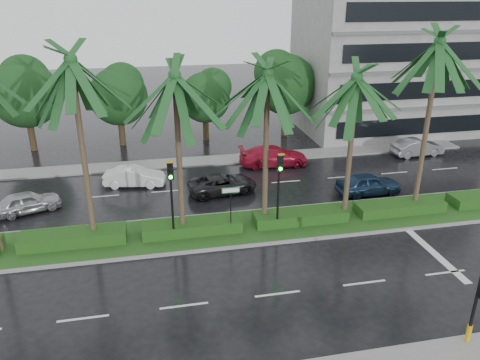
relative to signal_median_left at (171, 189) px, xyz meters
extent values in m
plane|color=black|center=(4.00, -0.30, -3.00)|extent=(120.00, 120.00, 0.00)
cube|color=gray|center=(4.00, 11.70, -2.94)|extent=(40.00, 2.00, 0.12)
cube|color=gray|center=(4.00, 0.70, -2.93)|extent=(36.00, 4.00, 0.14)
cube|color=#22541C|center=(4.00, 0.70, -2.85)|extent=(35.60, 3.70, 0.02)
cube|color=#124015|center=(-5.00, 0.70, -2.55)|extent=(5.20, 1.40, 0.60)
cube|color=#124015|center=(1.00, 0.70, -2.55)|extent=(5.20, 1.40, 0.60)
cube|color=#124015|center=(7.00, 0.70, -2.55)|extent=(5.20, 1.40, 0.60)
cube|color=#124015|center=(13.00, 0.70, -2.55)|extent=(5.20, 1.40, 0.60)
cube|color=silver|center=(-8.00, 6.70, -2.99)|extent=(2.00, 0.12, 0.01)
cube|color=silver|center=(-4.00, -5.30, -2.99)|extent=(2.00, 0.12, 0.01)
cube|color=silver|center=(-4.00, 6.70, -2.99)|extent=(2.00, 0.12, 0.01)
cube|color=silver|center=(0.00, -5.30, -2.99)|extent=(2.00, 0.12, 0.01)
cube|color=silver|center=(0.00, 6.70, -2.99)|extent=(2.00, 0.12, 0.01)
cube|color=silver|center=(4.00, -5.30, -2.99)|extent=(2.00, 0.12, 0.01)
cube|color=silver|center=(4.00, 6.70, -2.99)|extent=(2.00, 0.12, 0.01)
cube|color=silver|center=(8.00, -5.30, -2.99)|extent=(2.00, 0.12, 0.01)
cube|color=silver|center=(8.00, 6.70, -2.99)|extent=(2.00, 0.12, 0.01)
cube|color=silver|center=(12.00, -5.30, -2.99)|extent=(2.00, 0.12, 0.01)
cube|color=silver|center=(12.00, 6.70, -2.99)|extent=(2.00, 0.12, 0.01)
cube|color=silver|center=(16.00, 6.70, -2.99)|extent=(2.00, 0.12, 0.01)
cube|color=silver|center=(20.00, 6.70, -2.99)|extent=(2.00, 0.12, 0.01)
cube|color=silver|center=(12.50, -3.30, -2.99)|extent=(0.40, 6.00, 0.01)
cylinder|color=#3D3323|center=(-4.00, 0.80, 1.70)|extent=(0.28, 0.28, 9.09)
cylinder|color=#3D3323|center=(-4.00, 0.80, -2.63)|extent=(0.40, 0.40, 0.44)
cylinder|color=#3D3323|center=(0.50, 0.60, 1.30)|extent=(0.28, 0.28, 8.29)
cylinder|color=#3D3323|center=(0.50, 0.60, -2.63)|extent=(0.40, 0.40, 0.44)
cylinder|color=#3D3323|center=(5.00, 0.90, 1.25)|extent=(0.28, 0.28, 8.20)
cylinder|color=#3D3323|center=(5.00, 0.90, -2.63)|extent=(0.40, 0.40, 0.44)
cylinder|color=#3D3323|center=(9.50, 0.50, 1.10)|extent=(0.28, 0.28, 7.89)
cylinder|color=#3D3323|center=(9.50, 0.50, -2.63)|extent=(0.40, 0.40, 0.44)
cylinder|color=#3D3323|center=(14.00, 0.80, 1.91)|extent=(0.28, 0.28, 9.51)
cylinder|color=#3D3323|center=(14.00, 0.80, -2.63)|extent=(0.40, 0.40, 0.44)
cylinder|color=black|center=(10.00, -9.60, -1.18)|extent=(0.12, 0.12, 3.40)
cylinder|color=gold|center=(10.00, -9.60, -2.53)|extent=(0.18, 0.18, 0.70)
cylinder|color=black|center=(0.00, 0.10, -1.15)|extent=(0.12, 0.12, 3.40)
cube|color=black|center=(0.00, -0.08, 1.00)|extent=(0.30, 0.18, 0.90)
cube|color=gold|center=(0.00, -0.20, 1.48)|extent=(0.34, 0.12, 0.06)
cylinder|color=black|center=(0.00, -0.18, 1.30)|extent=(0.18, 0.04, 0.18)
cylinder|color=black|center=(0.00, -0.18, 1.00)|extent=(0.18, 0.04, 0.18)
cylinder|color=#0CE519|center=(0.00, -0.18, 0.70)|extent=(0.18, 0.04, 0.18)
cylinder|color=black|center=(5.50, 0.10, -1.15)|extent=(0.12, 0.12, 3.40)
cube|color=black|center=(5.50, -0.08, 1.00)|extent=(0.30, 0.18, 0.90)
cube|color=gold|center=(5.50, -0.20, 1.48)|extent=(0.34, 0.12, 0.06)
cylinder|color=black|center=(5.50, -0.18, 1.30)|extent=(0.18, 0.04, 0.18)
cylinder|color=black|center=(5.50, -0.18, 1.00)|extent=(0.18, 0.04, 0.18)
cylinder|color=#0CE519|center=(5.50, -0.18, 0.70)|extent=(0.18, 0.04, 0.18)
cylinder|color=black|center=(3.00, 0.20, -1.55)|extent=(0.06, 0.06, 2.60)
cube|color=#0C5926|center=(3.00, 0.17, -0.40)|extent=(0.95, 0.04, 0.30)
cube|color=white|center=(3.00, 0.15, -0.40)|extent=(0.85, 0.01, 0.22)
cylinder|color=#332917|center=(-10.00, 17.20, -1.73)|extent=(0.52, 0.52, 2.53)
sphere|color=#153714|center=(-10.00, 17.20, 1.56)|extent=(5.21, 5.21, 5.21)
sphere|color=#153714|center=(-10.00, 17.50, 2.57)|extent=(3.90, 3.90, 3.90)
cylinder|color=#332917|center=(-3.00, 17.20, -1.87)|extent=(0.52, 0.52, 2.26)
sphere|color=#153714|center=(-3.00, 17.20, 1.07)|extent=(4.65, 4.65, 4.65)
sphere|color=#153714|center=(-3.00, 17.50, 1.98)|extent=(3.49, 3.49, 3.49)
cylinder|color=#332917|center=(4.00, 17.20, -1.98)|extent=(0.52, 0.52, 2.04)
sphere|color=#153714|center=(4.00, 17.20, 0.68)|extent=(4.20, 4.20, 4.20)
sphere|color=#153714|center=(4.00, 17.50, 1.49)|extent=(3.15, 3.15, 3.15)
cylinder|color=#332917|center=(11.00, 17.20, -1.75)|extent=(0.52, 0.52, 2.50)
sphere|color=#153714|center=(11.00, 17.20, 1.50)|extent=(5.14, 5.14, 5.14)
sphere|color=#153714|center=(11.00, 17.50, 2.50)|extent=(3.86, 3.86, 3.86)
cylinder|color=#332917|center=(18.00, 17.20, -1.86)|extent=(0.52, 0.52, 2.27)
sphere|color=#153714|center=(18.00, 17.20, 1.09)|extent=(4.68, 4.68, 4.68)
sphere|color=#153714|center=(18.00, 17.50, 2.00)|extent=(3.51, 3.51, 3.51)
cube|color=slate|center=(21.00, 17.70, 3.00)|extent=(16.00, 10.00, 12.00)
imported|color=#A5A9AC|center=(-8.08, 5.30, -2.37)|extent=(2.70, 3.98, 1.26)
imported|color=white|center=(-2.00, 8.06, -2.35)|extent=(2.02, 4.10, 1.29)
imported|color=black|center=(3.50, 5.77, -2.39)|extent=(2.63, 4.62, 1.22)
imported|color=#A5122C|center=(8.00, 9.96, -2.27)|extent=(2.27, 5.09, 1.45)
imported|color=#182C4A|center=(12.50, 3.70, -2.30)|extent=(1.75, 4.13, 1.39)
imported|color=slate|center=(19.55, 9.81, -2.33)|extent=(1.66, 4.12, 1.33)
camera|label=1|loc=(-0.93, -21.28, 9.12)|focal=35.00mm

